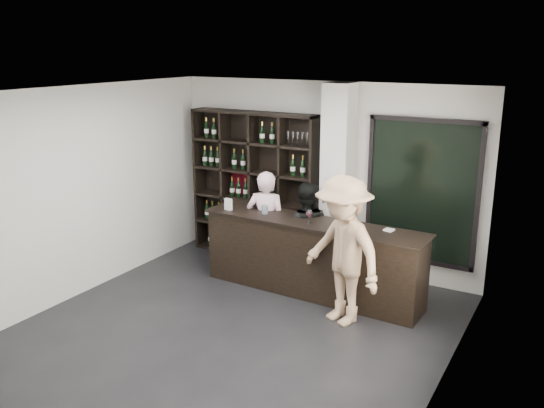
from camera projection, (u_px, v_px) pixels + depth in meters
The scene contains 12 objects.
floor at pixel (227, 336), 6.99m from camera, with size 5.00×5.50×0.01m, color black.
wine_shelf at pixel (254, 186), 9.37m from camera, with size 2.20×0.35×2.40m, color black, non-canonical shape.
structural_column at pixel (337, 182), 8.51m from camera, with size 0.40×0.40×2.90m, color silver.
glass_panel at pixel (422, 192), 8.14m from camera, with size 1.60×0.08×2.10m.
tasting_counter at pixel (312, 257), 8.06m from camera, with size 3.24×0.67×1.07m.
taster_pink at pixel (266, 225), 8.56m from camera, with size 0.60×0.39×1.64m, color silver.
taster_black at pixel (305, 234), 8.36m from camera, with size 0.74×0.58×1.53m, color black.
customer at pixel (343, 251), 7.12m from camera, with size 1.23×0.71×1.90m, color tan.
wine_glass at pixel (309, 215), 7.82m from camera, with size 0.09×0.09×0.21m, color white, non-canonical shape.
spit_cup at pixel (265, 209), 8.26m from camera, with size 0.09×0.09×0.12m, color #A9C2CC.
napkin_stack at pixel (389, 230), 7.51m from camera, with size 0.12×0.12×0.02m, color white.
card_stand at pixel (228, 204), 8.45m from camera, with size 0.11×0.06×0.17m, color white.
Camera 1 is at (3.59, -5.22, 3.40)m, focal length 38.00 mm.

